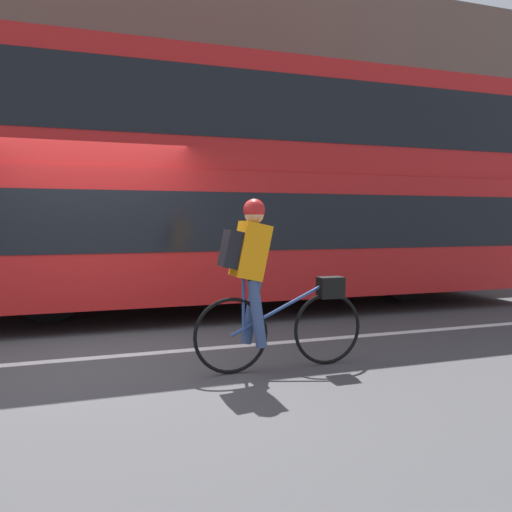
{
  "coord_description": "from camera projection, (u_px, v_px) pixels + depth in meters",
  "views": [
    {
      "loc": [
        -0.02,
        -5.77,
        1.49
      ],
      "look_at": [
        2.02,
        0.35,
        1.04
      ],
      "focal_mm": 35.0,
      "sensor_mm": 36.0,
      "label": 1
    }
  ],
  "objects": [
    {
      "name": "road_center_line",
      "position": [
        95.0,
        358.0,
        5.42
      ],
      "size": [
        50.0,
        0.14,
        0.01
      ],
      "primitive_type": "cube",
      "color": "silver",
      "rests_on": "ground_plane"
    },
    {
      "name": "cyclist_on_bike",
      "position": [
        264.0,
        280.0,
        4.91
      ],
      "size": [
        1.79,
        0.32,
        1.71
      ],
      "color": "black",
      "rests_on": "ground_plane"
    },
    {
      "name": "bus",
      "position": [
        246.0,
        181.0,
        8.27
      ],
      "size": [
        9.93,
        2.56,
        3.88
      ],
      "color": "black",
      "rests_on": "ground_plane"
    },
    {
      "name": "sidewalk_curb",
      "position": [
        92.0,
        286.0,
        10.9
      ],
      "size": [
        60.0,
        2.53,
        0.15
      ],
      "color": "gray",
      "rests_on": "ground_plane"
    },
    {
      "name": "building_facade",
      "position": [
        88.0,
        115.0,
        11.96
      ],
      "size": [
        60.0,
        0.3,
        8.07
      ],
      "color": "brown",
      "rests_on": "ground_plane"
    },
    {
      "name": "trash_bin",
      "position": [
        167.0,
        259.0,
        11.26
      ],
      "size": [
        0.47,
        0.47,
        0.99
      ],
      "color": "#515156",
      "rests_on": "sidewalk_curb"
    },
    {
      "name": "ground_plane",
      "position": [
        95.0,
        354.0,
        5.57
      ],
      "size": [
        80.0,
        80.0,
        0.0
      ],
      "primitive_type": "plane",
      "color": "#424244"
    }
  ]
}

